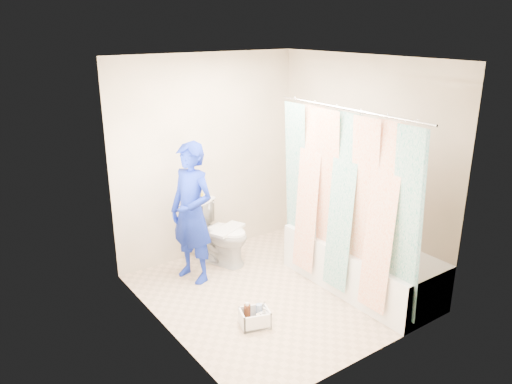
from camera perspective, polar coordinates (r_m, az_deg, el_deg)
floor at (r=5.38m, az=2.00°, el=-11.46°), size 2.60×2.60×0.00m
ceiling at (r=4.65m, az=2.34°, el=14.99°), size 2.40×2.60×0.02m
wall_back at (r=5.92m, az=-5.54°, el=3.97°), size 2.40×0.02×2.40m
wall_front at (r=4.00m, az=13.60°, el=-3.94°), size 2.40×0.02×2.40m
wall_left at (r=4.30m, az=-10.66°, el=-2.10°), size 0.02×2.60×2.40m
wall_right at (r=5.66m, az=11.85°, el=2.96°), size 0.02×2.60×2.40m
bathtub at (r=5.49m, az=11.92°, el=-8.03°), size 0.70×1.75×0.50m
curtain_rod at (r=4.73m, az=10.53°, el=9.28°), size 0.02×1.90×0.02m
shower_curtain at (r=4.97m, az=9.90°, el=-1.35°), size 0.06×1.75×1.80m
toilet at (r=5.89m, az=-4.19°, el=-4.63°), size 0.66×0.83×0.74m
tank_lid at (r=5.80m, az=-3.26°, el=-4.31°), size 0.50×0.36×0.03m
tank_internals at (r=5.84m, az=-6.08°, el=-1.11°), size 0.17×0.10×0.24m
plumber at (r=5.38m, az=-7.34°, el=-2.40°), size 0.52×0.65×1.55m
cleaning_caddy at (r=4.83m, az=-0.04°, el=-14.23°), size 0.33×0.29×0.21m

